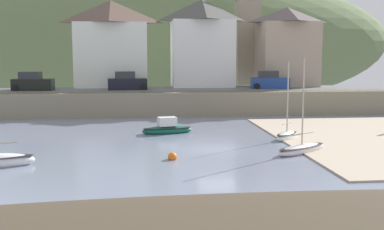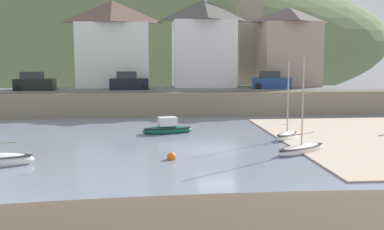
{
  "view_description": "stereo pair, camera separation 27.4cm",
  "coord_description": "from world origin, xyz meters",
  "views": [
    {
      "loc": [
        -4.92,
        -30.39,
        6.16
      ],
      "look_at": [
        -1.33,
        2.96,
        1.87
      ],
      "focal_mm": 44.63,
      "sensor_mm": 36.0,
      "label": 1
    },
    {
      "loc": [
        -4.65,
        -30.41,
        6.16
      ],
      "look_at": [
        -1.33,
        2.96,
        1.87
      ],
      "focal_mm": 44.63,
      "sensor_mm": 36.0,
      "label": 2
    }
  ],
  "objects": [
    {
      "name": "parked_car_by_wall",
      "position": [
        -6.37,
        20.7,
        3.2
      ],
      "size": [
        4.18,
        1.9,
        1.95
      ],
      "rotation": [
        0.0,
        0.0,
        0.05
      ],
      "color": "black",
      "rests_on": "ground"
    },
    {
      "name": "sailboat_tall_mast",
      "position": [
        5.61,
        2.88,
        0.29
      ],
      "size": [
        2.6,
        2.78,
        5.76
      ],
      "rotation": [
        0.0,
        0.0,
        0.85
      ],
      "color": "white",
      "rests_on": "ground"
    },
    {
      "name": "mooring_buoy",
      "position": [
        -3.13,
        -2.95,
        0.16
      ],
      "size": [
        0.55,
        0.55,
        0.55
      ],
      "color": "orange",
      "rests_on": "ground"
    },
    {
      "name": "waterfront_building_centre",
      "position": [
        2.22,
        25.2,
        7.5
      ],
      "size": [
        7.27,
        6.19,
        10.02
      ],
      "color": "white",
      "rests_on": "ground"
    },
    {
      "name": "waterfront_building_right",
      "position": [
        12.35,
        25.2,
        7.08
      ],
      "size": [
        6.91,
        6.02,
        9.23
      ],
      "color": "tan",
      "rests_on": "ground"
    },
    {
      "name": "rowboat_small_beached",
      "position": [
        5.09,
        -1.88,
        0.26
      ],
      "size": [
        4.19,
        3.27,
        6.12
      ],
      "rotation": [
        0.0,
        0.0,
        0.59
      ],
      "color": "silver",
      "rests_on": "ground"
    },
    {
      "name": "parked_car_end_of_row",
      "position": [
        9.15,
        20.7,
        3.2
      ],
      "size": [
        4.24,
        2.08,
        1.95
      ],
      "rotation": [
        0.0,
        0.0,
        -0.1
      ],
      "color": "navy",
      "rests_on": "ground"
    },
    {
      "name": "hillside_backdrop",
      "position": [
        -0.59,
        55.2,
        8.3
      ],
      "size": [
        80.0,
        44.0,
        23.73
      ],
      "color": "#607349",
      "rests_on": "ground"
    },
    {
      "name": "fishing_boat_green",
      "position": [
        -2.9,
        6.56,
        0.35
      ],
      "size": [
        4.18,
        2.07,
        1.44
      ],
      "rotation": [
        0.0,
        0.0,
        0.2
      ],
      "color": "#12553F",
      "rests_on": "ground"
    },
    {
      "name": "church_with_spire",
      "position": [
        8.47,
        29.2,
        9.89
      ],
      "size": [
        3.0,
        3.0,
        14.55
      ],
      "color": "gray",
      "rests_on": "ground"
    },
    {
      "name": "parked_car_near_slipway",
      "position": [
        -16.12,
        20.7,
        3.2
      ],
      "size": [
        4.19,
        1.94,
        1.95
      ],
      "rotation": [
        0.0,
        0.0,
        -0.06
      ],
      "color": "black",
      "rests_on": "ground"
    },
    {
      "name": "quay_seawall",
      "position": [
        0.0,
        17.5,
        1.36
      ],
      "size": [
        48.0,
        9.4,
        2.4
      ],
      "color": "gray",
      "rests_on": "ground"
    },
    {
      "name": "ground",
      "position": [
        1.4,
        -9.56,
        0.16
      ],
      "size": [
        48.0,
        41.0,
        0.61
      ],
      "color": "gray"
    },
    {
      "name": "waterfront_building_left",
      "position": [
        -8.2,
        25.2,
        7.39
      ],
      "size": [
        8.36,
        5.15,
        9.8
      ],
      "color": "white",
      "rests_on": "ground"
    }
  ]
}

